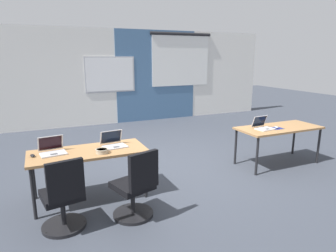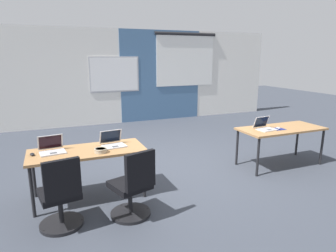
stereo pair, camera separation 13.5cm
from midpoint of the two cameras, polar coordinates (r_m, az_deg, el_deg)
The scene contains 13 objects.
ground_plane at distance 5.55m, azimuth 3.34°, elevation -7.85°, with size 24.00×24.00×0.00m.
back_wall_assembly at distance 9.17m, azimuth -7.77°, elevation 9.52°, with size 10.00×0.27×2.80m.
desk_near_left at distance 4.31m, azimuth -14.48°, elevation -5.29°, with size 1.60×0.70×0.72m.
desk_near_right at distance 5.86m, azimuth 21.72°, elevation -0.90°, with size 1.60×0.70×0.72m.
laptop_near_left_inner at distance 4.40m, azimuth -9.79°, elevation -3.21°, with size 0.37×0.35×0.22m.
chair_near_left_inner at distance 3.78m, azimuth -5.80°, elevation -12.25°, with size 0.55×0.60×0.92m.
laptop_near_left_end at distance 4.33m, azimuth -20.80°, elevation -4.18°, with size 0.37×0.34×0.23m.
mouse_near_left_end at distance 4.30m, azimuth -24.07°, elevation -5.05°, with size 0.08×0.11×0.03m.
chair_near_left_end at distance 3.74m, azimuth -19.10°, elevation -13.30°, with size 0.52×0.57×0.92m.
laptop_near_right_inner at distance 5.60m, azimuth 18.97°, elevation -0.15°, with size 0.36×0.34×0.23m.
mousepad_near_right_inner at distance 5.72m, azimuth 21.26°, elevation -0.55°, with size 0.22×0.19×0.00m.
mouse_near_right_inner at distance 5.72m, azimuth 21.28°, elevation -0.36°, with size 0.07×0.11×0.03m.
snack_bowl at distance 4.13m, azimuth -12.03°, elevation -4.60°, with size 0.18×0.18×0.06m.
Camera 2 is at (-2.18, -4.69, 2.01)m, focal length 31.37 mm.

